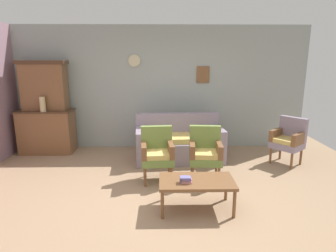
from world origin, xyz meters
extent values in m
plane|color=#997A5B|center=(0.00, 0.00, 0.00)|extent=(7.68, 7.68, 0.00)
cube|color=#939E99|center=(0.00, 2.63, 1.35)|extent=(6.40, 0.06, 2.70)
cube|color=brown|center=(0.90, 2.58, 1.65)|extent=(0.28, 0.02, 0.36)
cylinder|color=beige|center=(-0.60, 2.58, 1.95)|extent=(0.26, 0.03, 0.26)
cube|color=brown|center=(-2.49, 2.25, 0.45)|extent=(1.10, 0.52, 0.90)
cube|color=#462D1B|center=(-2.49, 2.25, 0.92)|extent=(1.16, 0.55, 0.03)
cube|color=brown|center=(-2.49, 2.33, 1.41)|extent=(0.90, 0.36, 0.95)
cube|color=#462D1B|center=(-2.49, 2.33, 1.92)|extent=(0.99, 0.38, 0.08)
cylinder|color=tan|center=(-2.45, 2.07, 1.08)|extent=(0.12, 0.12, 0.31)
cube|color=gray|center=(0.34, 1.68, 0.21)|extent=(1.77, 0.93, 0.42)
cube|color=gray|center=(0.31, 2.00, 0.66)|extent=(1.72, 0.29, 0.48)
cube|color=gray|center=(1.11, 1.74, 0.54)|extent=(0.22, 0.81, 0.24)
cube|color=gray|center=(-0.43, 1.62, 0.54)|extent=(0.22, 0.81, 0.24)
cube|color=tan|center=(0.83, 1.68, 0.47)|extent=(0.48, 0.59, 0.10)
cube|color=tan|center=(0.34, 1.64, 0.47)|extent=(0.48, 0.59, 0.10)
cube|color=tan|center=(-0.15, 1.60, 0.47)|extent=(0.48, 0.59, 0.10)
cube|color=olive|center=(-0.08, 0.68, 0.38)|extent=(0.56, 0.52, 0.12)
cube|color=tan|center=(-0.08, 0.66, 0.47)|extent=(0.47, 0.44, 0.10)
cube|color=olive|center=(-0.10, 0.88, 0.67)|extent=(0.53, 0.14, 0.46)
cube|color=brown|center=(0.13, 0.70, 0.55)|extent=(0.12, 0.48, 0.22)
cube|color=brown|center=(-0.30, 0.66, 0.55)|extent=(0.12, 0.48, 0.22)
cylinder|color=brown|center=(0.14, 0.51, 0.16)|extent=(0.04, 0.04, 0.32)
cylinder|color=brown|center=(-0.28, 0.47, 0.16)|extent=(0.04, 0.04, 0.32)
cylinder|color=brown|center=(0.11, 0.89, 0.16)|extent=(0.04, 0.04, 0.32)
cylinder|color=brown|center=(-0.31, 0.85, 0.16)|extent=(0.04, 0.04, 0.32)
cube|color=olive|center=(0.71, 0.68, 0.38)|extent=(0.55, 0.52, 0.12)
cube|color=tan|center=(0.71, 0.66, 0.47)|extent=(0.47, 0.44, 0.10)
cube|color=olive|center=(0.72, 0.88, 0.67)|extent=(0.53, 0.14, 0.46)
cube|color=brown|center=(0.93, 0.67, 0.55)|extent=(0.12, 0.48, 0.22)
cube|color=brown|center=(0.49, 0.70, 0.55)|extent=(0.12, 0.48, 0.22)
cylinder|color=brown|center=(0.90, 0.48, 0.16)|extent=(0.04, 0.04, 0.32)
cylinder|color=brown|center=(0.48, 0.51, 0.16)|extent=(0.04, 0.04, 0.32)
cylinder|color=brown|center=(0.93, 0.86, 0.16)|extent=(0.04, 0.04, 0.32)
cylinder|color=brown|center=(0.51, 0.89, 0.16)|extent=(0.04, 0.04, 0.32)
cube|color=gray|center=(2.38, 1.42, 0.38)|extent=(0.70, 0.71, 0.12)
cube|color=tan|center=(2.37, 1.41, 0.47)|extent=(0.60, 0.60, 0.10)
cube|color=gray|center=(2.54, 1.55, 0.67)|extent=(0.41, 0.46, 0.46)
cube|color=brown|center=(2.53, 1.25, 0.55)|extent=(0.42, 0.37, 0.22)
cube|color=brown|center=(2.24, 1.59, 0.55)|extent=(0.42, 0.37, 0.22)
cylinder|color=brown|center=(2.37, 1.14, 0.16)|extent=(0.04, 0.04, 0.32)
cylinder|color=brown|center=(2.10, 1.46, 0.16)|extent=(0.04, 0.04, 0.32)
cylinder|color=brown|center=(2.66, 1.38, 0.16)|extent=(0.04, 0.04, 0.32)
cylinder|color=brown|center=(2.39, 1.70, 0.16)|extent=(0.04, 0.04, 0.32)
cube|color=brown|center=(0.45, -0.23, 0.40)|extent=(1.00, 0.56, 0.04)
cylinder|color=brown|center=(-0.01, 0.01, 0.19)|extent=(0.04, 0.04, 0.38)
cylinder|color=brown|center=(0.91, 0.01, 0.19)|extent=(0.04, 0.04, 0.38)
cylinder|color=brown|center=(-0.01, -0.47, 0.19)|extent=(0.04, 0.04, 0.38)
cylinder|color=brown|center=(0.91, -0.47, 0.19)|extent=(0.04, 0.04, 0.38)
cube|color=pink|center=(0.31, -0.32, 0.43)|extent=(0.14, 0.08, 0.03)
cube|color=slate|center=(0.29, -0.32, 0.45)|extent=(0.14, 0.08, 0.02)
cube|color=#8C62A7|center=(0.32, -0.31, 0.47)|extent=(0.12, 0.09, 0.02)
cube|color=#6964A1|center=(0.30, -0.32, 0.49)|extent=(0.14, 0.10, 0.02)
camera|label=1|loc=(0.00, -3.77, 2.01)|focal=30.53mm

